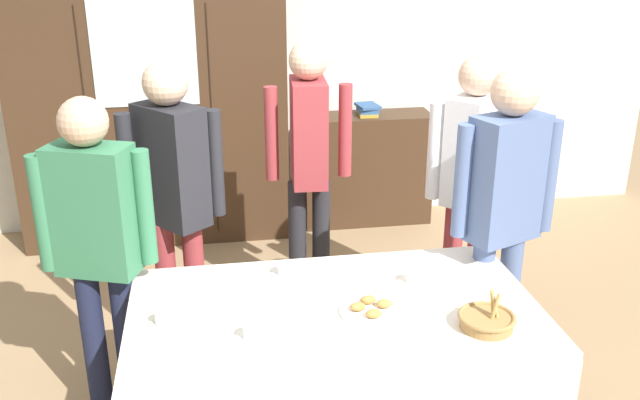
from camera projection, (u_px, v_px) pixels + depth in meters
name	position (u px, v px, depth m)	size (l,w,h in m)	color
back_wall	(269.00, 53.00, 5.47)	(6.40, 0.10, 2.70)	silver
dining_table	(336.00, 330.00, 3.08)	(1.79, 1.02, 0.72)	#3D2819
wall_cabinet	(151.00, 104.00, 5.17)	(1.96, 0.46, 2.10)	#3D2819
bookshelf_low	(366.00, 169.00, 5.69)	(1.02, 0.35, 0.89)	#3D2819
book_stack	(368.00, 110.00, 5.51)	(0.18, 0.22, 0.08)	#B29333
tea_cup_near_left	(414.00, 278.00, 3.28)	(0.13, 0.13, 0.06)	white
tea_cup_back_edge	(286.00, 270.00, 3.36)	(0.13, 0.13, 0.06)	white
tea_cup_center	(253.00, 333.00, 2.84)	(0.13, 0.13, 0.06)	white
tea_cup_far_left	(164.00, 319.00, 2.94)	(0.13, 0.13, 0.06)	white
bread_basket	(487.00, 320.00, 2.92)	(0.24, 0.24, 0.16)	#9E7542
pastry_plate	(371.00, 309.00, 3.04)	(0.28, 0.28, 0.05)	white
spoon_far_left	(492.00, 300.00, 3.13)	(0.12, 0.02, 0.01)	silver
spoon_front_edge	(321.00, 297.00, 3.17)	(0.12, 0.02, 0.01)	silver
person_behind_table_right	(309.00, 151.00, 4.21)	(0.52, 0.37, 1.67)	#232328
person_behind_table_left	(471.00, 169.00, 3.98)	(0.52, 0.39, 1.64)	#933338
person_near_right_end	(174.00, 187.00, 3.63)	(0.52, 0.40, 1.68)	#933338
person_beside_shelf	(504.00, 201.00, 3.44)	(0.52, 0.32, 1.68)	slate
person_by_cabinet	(97.00, 235.00, 3.18)	(0.52, 0.31, 1.61)	#191E38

